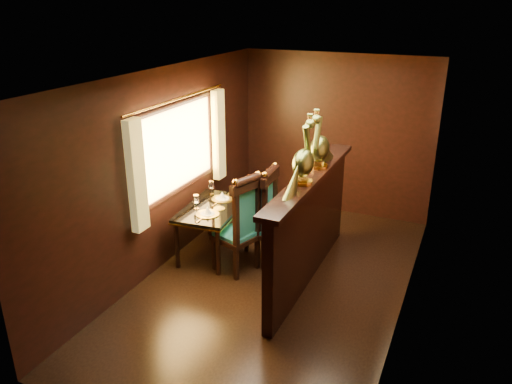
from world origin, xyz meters
TOP-DOWN VIEW (x-y plane):
  - ground at (0.00, 0.00)m, footprint 5.00×5.00m
  - room_shell at (-0.09, 0.02)m, footprint 3.04×5.04m
  - partition at (0.32, 0.30)m, footprint 0.26×2.70m
  - dining_table at (-1.05, 0.39)m, footprint 0.81×1.22m
  - chair_left at (-0.34, 0.45)m, footprint 0.50×0.53m
  - chair_right at (-0.47, 0.10)m, footprint 0.60×0.62m
  - peacock_left at (0.33, -0.03)m, footprint 0.23×0.62m
  - peacock_right at (0.33, 0.56)m, footprint 0.24×0.63m

SIDE VIEW (x-z plane):
  - ground at x=0.00m, z-range 0.00..0.00m
  - dining_table at x=-1.05m, z-range 0.17..1.06m
  - chair_left at x=-0.34m, z-range 0.03..1.35m
  - chair_right at x=-0.47m, z-range 0.03..1.35m
  - partition at x=0.32m, z-range 0.03..1.39m
  - room_shell at x=-0.09m, z-range 0.32..2.84m
  - peacock_left at x=0.33m, z-range 1.36..2.10m
  - peacock_right at x=0.33m, z-range 1.36..2.11m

